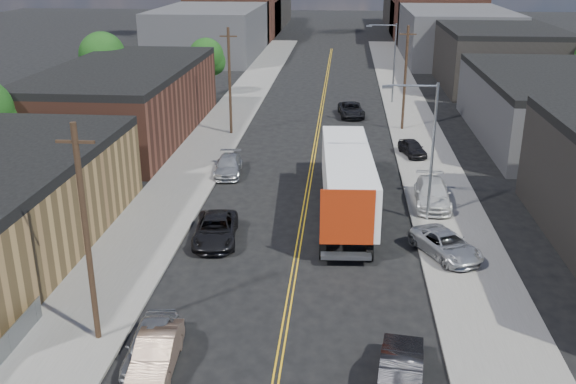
% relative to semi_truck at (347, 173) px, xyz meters
% --- Properties ---
extents(ground, '(260.00, 260.00, 0.00)m').
position_rel_semi_truck_xyz_m(ground, '(-2.79, 33.31, -2.56)').
color(ground, black).
rests_on(ground, ground).
extents(centerline, '(0.32, 120.00, 0.01)m').
position_rel_semi_truck_xyz_m(centerline, '(-2.79, 18.31, -2.56)').
color(centerline, gold).
rests_on(centerline, ground).
extents(sidewalk_left, '(5.00, 140.00, 0.15)m').
position_rel_semi_truck_xyz_m(sidewalk_left, '(-12.29, 18.31, -2.49)').
color(sidewalk_left, slate).
rests_on(sidewalk_left, ground).
extents(sidewalk_right, '(5.00, 140.00, 0.15)m').
position_rel_semi_truck_xyz_m(sidewalk_right, '(6.71, 18.31, -2.49)').
color(sidewalk_right, slate).
rests_on(sidewalk_right, ground).
extents(warehouse_brown, '(12.00, 26.00, 6.60)m').
position_rel_semi_truck_xyz_m(warehouse_brown, '(-20.79, 17.31, 0.74)').
color(warehouse_brown, '#512C20').
rests_on(warehouse_brown, ground).
extents(industrial_right_b, '(14.00, 24.00, 6.10)m').
position_rel_semi_truck_xyz_m(industrial_right_b, '(19.21, 19.31, 0.49)').
color(industrial_right_b, '#3E3E41').
rests_on(industrial_right_b, ground).
extents(industrial_right_c, '(14.00, 22.00, 7.60)m').
position_rel_semi_truck_xyz_m(industrial_right_c, '(19.21, 45.31, 1.24)').
color(industrial_right_c, black).
rests_on(industrial_right_c, ground).
extents(skyline_left_a, '(16.00, 30.00, 8.00)m').
position_rel_semi_truck_xyz_m(skyline_left_a, '(-22.79, 68.31, 1.44)').
color(skyline_left_a, '#3E3E41').
rests_on(skyline_left_a, ground).
extents(skyline_right_a, '(16.00, 30.00, 8.00)m').
position_rel_semi_truck_xyz_m(skyline_right_a, '(17.21, 68.31, 1.44)').
color(skyline_right_a, '#3E3E41').
rests_on(skyline_right_a, ground).
extents(skyline_left_b, '(16.00, 26.00, 10.00)m').
position_rel_semi_truck_xyz_m(skyline_left_b, '(-22.79, 93.31, 2.44)').
color(skyline_left_b, '#512C20').
rests_on(skyline_left_b, ground).
extents(skyline_right_b, '(16.00, 26.00, 10.00)m').
position_rel_semi_truck_xyz_m(skyline_right_b, '(17.21, 93.31, 2.44)').
color(skyline_right_b, '#512C20').
rests_on(skyline_right_b, ground).
extents(skyline_left_c, '(16.00, 40.00, 7.00)m').
position_rel_semi_truck_xyz_m(skyline_left_c, '(-22.79, 113.31, 0.94)').
color(skyline_left_c, black).
rests_on(skyline_left_c, ground).
extents(skyline_right_c, '(16.00, 40.00, 7.00)m').
position_rel_semi_truck_xyz_m(skyline_right_c, '(17.21, 113.31, 0.94)').
color(skyline_right_c, black).
rests_on(skyline_right_c, ground).
extents(streetlight_near, '(3.39, 0.25, 9.00)m').
position_rel_semi_truck_xyz_m(streetlight_near, '(4.81, -1.69, 2.76)').
color(streetlight_near, gray).
rests_on(streetlight_near, ground).
extents(streetlight_far, '(3.39, 0.25, 9.00)m').
position_rel_semi_truck_xyz_m(streetlight_far, '(4.81, 33.31, 2.76)').
color(streetlight_far, gray).
rests_on(streetlight_far, ground).
extents(utility_pole_left_near, '(1.60, 0.26, 10.00)m').
position_rel_semi_truck_xyz_m(utility_pole_left_near, '(-10.99, -16.69, 2.57)').
color(utility_pole_left_near, black).
rests_on(utility_pole_left_near, ground).
extents(utility_pole_left_far, '(1.60, 0.26, 10.00)m').
position_rel_semi_truck_xyz_m(utility_pole_left_far, '(-10.99, 18.31, 2.57)').
color(utility_pole_left_far, black).
rests_on(utility_pole_left_far, ground).
extents(utility_pole_right, '(1.60, 0.26, 10.00)m').
position_rel_semi_truck_xyz_m(utility_pole_right, '(5.41, 21.31, 2.57)').
color(utility_pole_right, black).
rests_on(utility_pole_right, ground).
extents(tree_left_mid, '(5.10, 5.04, 8.37)m').
position_rel_semi_truck_xyz_m(tree_left_mid, '(-26.73, 28.31, 2.92)').
color(tree_left_mid, black).
rests_on(tree_left_mid, ground).
extents(tree_left_far, '(4.35, 4.20, 6.97)m').
position_rel_semi_truck_xyz_m(tree_left_far, '(-16.73, 35.31, 2.00)').
color(tree_left_far, black).
rests_on(tree_left_far, ground).
extents(semi_truck, '(3.66, 17.29, 4.50)m').
position_rel_semi_truck_xyz_m(semi_truck, '(0.00, 0.00, 0.00)').
color(semi_truck, silver).
rests_on(semi_truck, ground).
extents(car_left_a, '(2.14, 4.75, 1.58)m').
position_rel_semi_truck_xyz_m(car_left_a, '(-8.17, -17.95, -1.77)').
color(car_left_a, gray).
rests_on(car_left_a, ground).
extents(car_left_b, '(1.84, 4.58, 1.48)m').
position_rel_semi_truck_xyz_m(car_left_b, '(-7.79, -18.53, -1.82)').
color(car_left_b, '#7F6553').
rests_on(car_left_b, ground).
extents(car_left_c, '(3.03, 5.60, 1.49)m').
position_rel_semi_truck_xyz_m(car_left_c, '(-7.79, -5.84, -1.82)').
color(car_left_c, black).
rests_on(car_left_c, ground).
extents(car_left_d, '(2.37, 5.02, 1.42)m').
position_rel_semi_truck_xyz_m(car_left_d, '(-9.19, 6.53, -1.86)').
color(car_left_d, '#A7A9AC').
rests_on(car_left_d, ground).
extents(car_right_oncoming, '(2.23, 4.93, 1.57)m').
position_rel_semi_truck_xyz_m(car_right_oncoming, '(2.21, -18.69, -1.78)').
color(car_right_oncoming, black).
rests_on(car_right_oncoming, ground).
extents(car_right_lot_a, '(4.29, 5.44, 1.37)m').
position_rel_semi_truck_xyz_m(car_right_lot_a, '(5.61, -6.95, -1.73)').
color(car_right_lot_a, '#AFB1B4').
rests_on(car_right_lot_a, sidewalk_right).
extents(car_right_lot_b, '(2.51, 5.67, 1.62)m').
position_rel_semi_truck_xyz_m(car_right_lot_b, '(5.81, 0.95, -1.60)').
color(car_right_lot_b, '#BABABA').
rests_on(car_right_lot_b, sidewalk_right).
extents(car_right_lot_c, '(2.52, 4.11, 1.31)m').
position_rel_semi_truck_xyz_m(car_right_lot_c, '(5.56, 12.46, -1.76)').
color(car_right_lot_c, black).
rests_on(car_right_lot_c, sidewalk_right).
extents(car_ahead_truck, '(3.02, 5.50, 1.46)m').
position_rel_semi_truck_xyz_m(car_ahead_truck, '(0.47, 26.50, -1.83)').
color(car_ahead_truck, black).
rests_on(car_ahead_truck, ground).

